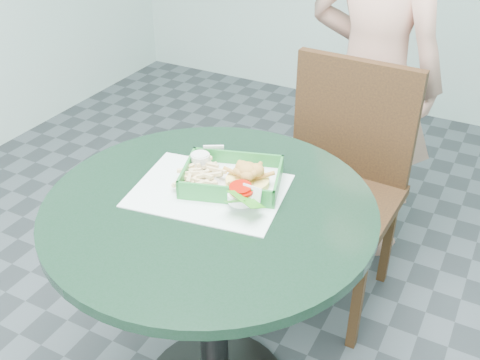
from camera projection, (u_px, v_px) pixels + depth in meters
The scene contains 9 objects.
cafe_table at pixel (211, 258), 1.60m from camera, with size 0.90×0.90×0.75m.
dining_chair at pixel (339, 172), 2.09m from camera, with size 0.47×0.47×0.93m.
diner_person at pixel (372, 73), 2.21m from camera, with size 0.58×0.38×1.60m, color tan.
placemat at pixel (210, 196), 1.56m from camera, with size 0.41×0.31×0.00m, color white.
food_basket at pixel (232, 186), 1.58m from camera, with size 0.27×0.19×0.05m.
crab_sandwich at pixel (244, 183), 1.53m from camera, with size 0.12×0.12×0.07m.
fries_pile at pixel (202, 173), 1.59m from camera, with size 0.12×0.13×0.05m, color beige, non-canonical shape.
sauce_ramekin at pixel (209, 160), 1.64m from camera, with size 0.06×0.06×0.03m.
garnish_cup at pixel (230, 203), 1.47m from camera, with size 0.11×0.10×0.04m.
Camera 1 is at (0.65, -1.05, 1.63)m, focal length 42.00 mm.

